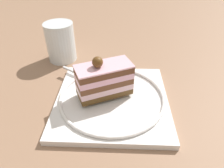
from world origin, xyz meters
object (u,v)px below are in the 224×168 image
(dessert_plate, at_px, (112,99))
(fork, at_px, (83,75))
(drink_glass_near, at_px, (61,44))
(cake_slice, at_px, (104,80))

(dessert_plate, height_order, fork, fork)
(dessert_plate, xyz_separation_m, drink_glass_near, (-0.19, -0.15, 0.04))
(dessert_plate, bearing_deg, drink_glass_near, -140.14)
(fork, distance_m, drink_glass_near, 0.14)
(dessert_plate, distance_m, drink_glass_near, 0.24)
(cake_slice, height_order, drink_glass_near, cake_slice)
(dessert_plate, height_order, drink_glass_near, drink_glass_near)
(fork, bearing_deg, drink_glass_near, -145.51)
(fork, bearing_deg, cake_slice, 42.82)
(cake_slice, bearing_deg, drink_glass_near, -142.38)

